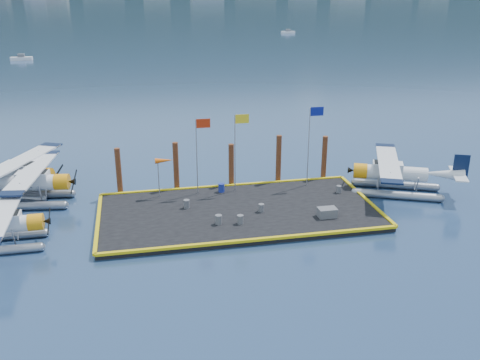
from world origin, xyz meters
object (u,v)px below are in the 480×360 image
at_px(flagpole_blue, 311,135).
at_px(piling_4, 324,159).
at_px(flagpole_red, 199,145).
at_px(windsock, 164,161).
at_px(flagpole_yellow, 237,141).
at_px(drum_4, 339,189).
at_px(piling_1, 176,168).
at_px(seaplane_c, 15,175).
at_px(drum_5, 221,188).
at_px(drum_1, 240,219).
at_px(crate, 327,212).
at_px(drum_3, 219,220).
at_px(seaplane_d, 392,175).
at_px(drum_2, 261,208).
at_px(drum_0, 187,204).
at_px(piling_2, 231,166).
at_px(piling_3, 279,160).
at_px(seaplane_b, 28,185).
at_px(piling_0, 119,173).

distance_m(flagpole_blue, piling_4, 3.61).
bearing_deg(flagpole_red, windsock, 180.00).
bearing_deg(flagpole_yellow, drum_4, -15.02).
height_order(piling_1, piling_4, piling_1).
bearing_deg(seaplane_c, drum_5, 101.42).
relative_size(flagpole_yellow, piling_4, 1.55).
xyz_separation_m(drum_1, piling_4, (8.85, 7.78, 1.29)).
bearing_deg(crate, windsock, 150.15).
height_order(drum_3, piling_4, piling_4).
height_order(seaplane_d, piling_1, piling_1).
bearing_deg(drum_2, drum_5, 116.07).
bearing_deg(drum_4, flagpole_red, 169.04).
distance_m(drum_0, piling_2, 6.11).
xyz_separation_m(crate, piling_4, (2.57, 7.89, 1.27)).
height_order(drum_0, piling_4, piling_4).
height_order(flagpole_yellow, piling_3, flagpole_yellow).
bearing_deg(piling_4, flagpole_yellow, -168.40).
distance_m(seaplane_b, piling_1, 11.31).
relative_size(crate, windsock, 0.42).
distance_m(crate, piling_1, 12.76).
xyz_separation_m(seaplane_b, flagpole_blue, (21.99, -1.43, 3.11)).
xyz_separation_m(flagpole_blue, piling_4, (1.80, 1.60, -2.69)).
bearing_deg(drum_1, piling_1, 115.14).
distance_m(drum_3, piling_3, 9.94).
distance_m(drum_4, piling_1, 13.07).
distance_m(seaplane_c, seaplane_d, 30.12).
distance_m(windsock, piling_1, 2.21).
distance_m(seaplane_d, crate, 8.20).
relative_size(seaplane_d, drum_3, 14.86).
distance_m(seaplane_c, piling_4, 25.22).
bearing_deg(drum_3, flagpole_blue, 34.85).
height_order(seaplane_c, piling_1, piling_1).
bearing_deg(drum_1, piling_0, 136.34).
relative_size(seaplane_c, seaplane_d, 1.04).
xyz_separation_m(seaplane_b, drum_0, (11.61, -4.13, -0.86)).
bearing_deg(seaplane_b, flagpole_blue, 94.34).
xyz_separation_m(drum_2, crate, (4.37, -1.82, 0.03)).
relative_size(flagpole_blue, piling_3, 1.51).
relative_size(windsock, piling_1, 0.74).
height_order(drum_1, drum_2, drum_1).
xyz_separation_m(drum_5, piling_3, (5.11, 1.63, 1.40)).
bearing_deg(seaplane_b, flagpole_yellow, 92.96).
distance_m(flagpole_red, piling_0, 6.84).
distance_m(seaplane_d, drum_0, 16.64).
relative_size(flagpole_red, windsock, 1.92).
distance_m(drum_2, piling_3, 6.90).
bearing_deg(seaplane_d, piling_2, 96.39).
bearing_deg(drum_2, piling_2, 99.89).
xyz_separation_m(crate, piling_0, (-14.43, 7.89, 1.27)).
relative_size(drum_4, flagpole_red, 0.10).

